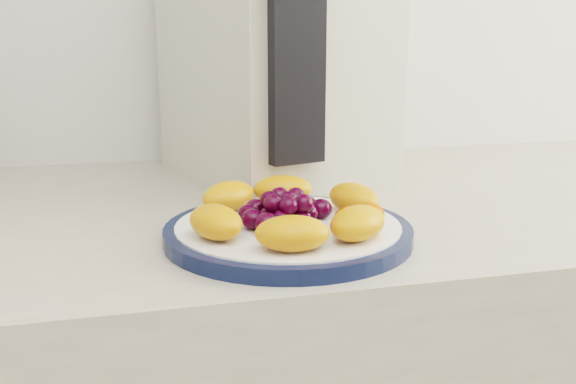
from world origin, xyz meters
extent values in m
cylinder|color=#0D1737|center=(0.10, 1.04, 0.91)|extent=(0.25, 0.25, 0.01)
cylinder|color=white|center=(0.10, 1.04, 0.91)|extent=(0.23, 0.23, 0.02)
cube|color=#BCB8A5|center=(0.15, 1.33, 1.09)|extent=(0.30, 0.36, 0.39)
cube|color=black|center=(0.14, 1.15, 1.10)|extent=(0.07, 0.04, 0.29)
ellipsoid|color=orange|center=(0.18, 1.06, 0.93)|extent=(0.06, 0.08, 0.03)
ellipsoid|color=orange|center=(0.11, 1.12, 0.93)|extent=(0.07, 0.05, 0.03)
ellipsoid|color=orange|center=(0.05, 1.11, 0.93)|extent=(0.08, 0.07, 0.03)
ellipsoid|color=orange|center=(0.02, 1.01, 0.93)|extent=(0.06, 0.08, 0.03)
ellipsoid|color=orange|center=(0.08, 0.96, 0.93)|extent=(0.07, 0.06, 0.03)
ellipsoid|color=orange|center=(0.15, 0.98, 0.93)|extent=(0.08, 0.07, 0.03)
ellipsoid|color=black|center=(0.10, 1.04, 0.93)|extent=(0.02, 0.02, 0.02)
ellipsoid|color=black|center=(0.12, 1.04, 0.93)|extent=(0.02, 0.02, 0.02)
ellipsoid|color=black|center=(0.11, 1.06, 0.93)|extent=(0.02, 0.02, 0.02)
ellipsoid|color=black|center=(0.09, 1.06, 0.93)|extent=(0.02, 0.02, 0.02)
ellipsoid|color=black|center=(0.08, 1.04, 0.93)|extent=(0.02, 0.02, 0.02)
ellipsoid|color=black|center=(0.09, 1.02, 0.93)|extent=(0.02, 0.02, 0.02)
ellipsoid|color=black|center=(0.11, 1.02, 0.93)|extent=(0.02, 0.02, 0.02)
ellipsoid|color=black|center=(0.14, 1.05, 0.93)|extent=(0.02, 0.02, 0.02)
ellipsoid|color=black|center=(0.12, 1.07, 0.93)|extent=(0.02, 0.02, 0.02)
ellipsoid|color=black|center=(0.11, 1.08, 0.93)|extent=(0.02, 0.02, 0.02)
ellipsoid|color=black|center=(0.09, 1.08, 0.93)|extent=(0.02, 0.02, 0.02)
ellipsoid|color=black|center=(0.07, 1.07, 0.93)|extent=(0.02, 0.02, 0.02)
ellipsoid|color=black|center=(0.06, 1.05, 0.93)|extent=(0.02, 0.02, 0.02)
ellipsoid|color=black|center=(0.06, 1.03, 0.93)|extent=(0.02, 0.02, 0.02)
ellipsoid|color=black|center=(0.07, 1.01, 0.93)|extent=(0.02, 0.02, 0.02)
ellipsoid|color=black|center=(0.10, 1.04, 0.94)|extent=(0.02, 0.02, 0.02)
ellipsoid|color=black|center=(0.11, 1.06, 0.94)|extent=(0.02, 0.02, 0.02)
ellipsoid|color=black|center=(0.09, 1.06, 0.94)|extent=(0.02, 0.02, 0.02)
ellipsoid|color=black|center=(0.08, 1.05, 0.94)|extent=(0.02, 0.02, 0.02)
ellipsoid|color=black|center=(0.08, 1.03, 0.94)|extent=(0.02, 0.02, 0.02)
ellipsoid|color=black|center=(0.09, 1.02, 0.94)|extent=(0.02, 0.02, 0.02)
ellipsoid|color=black|center=(0.11, 1.03, 0.94)|extent=(0.02, 0.02, 0.02)
ellipsoid|color=#E73802|center=(0.15, 1.01, 0.93)|extent=(0.03, 0.03, 0.02)
ellipsoid|color=#E73802|center=(0.17, 1.01, 0.93)|extent=(0.04, 0.04, 0.02)
camera|label=1|loc=(-0.05, 0.44, 1.10)|focal=40.00mm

